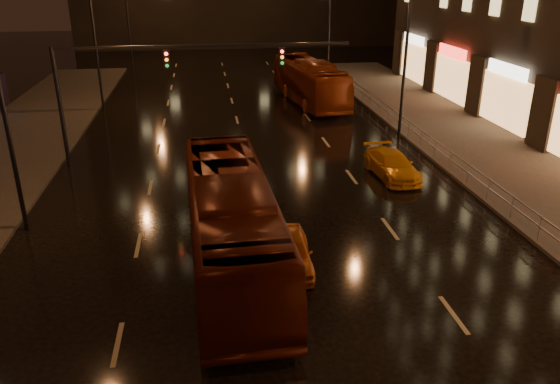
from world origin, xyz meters
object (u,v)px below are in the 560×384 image
(bus_red, at_px, (231,221))
(bus_curb, at_px, (310,82))
(taxi_far, at_px, (392,165))
(taxi_near, at_px, (290,251))

(bus_red, bearing_deg, bus_curb, 70.72)
(bus_red, height_order, bus_curb, bus_red)
(bus_red, height_order, taxi_far, bus_red)
(bus_curb, relative_size, taxi_near, 3.25)
(bus_curb, height_order, taxi_near, bus_curb)
(taxi_far, bearing_deg, taxi_near, -132.76)
(bus_curb, distance_m, taxi_near, 25.62)
(bus_red, bearing_deg, taxi_far, 39.57)
(bus_red, relative_size, bus_curb, 1.01)
(bus_red, relative_size, taxi_far, 2.74)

